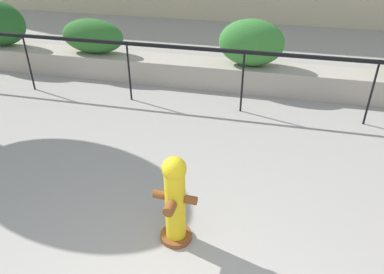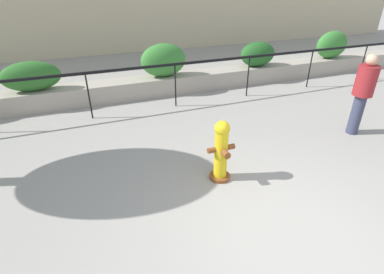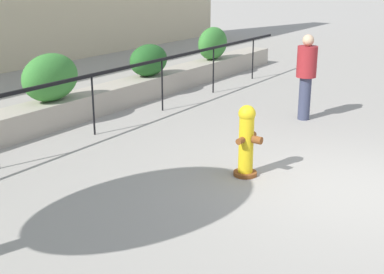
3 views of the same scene
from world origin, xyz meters
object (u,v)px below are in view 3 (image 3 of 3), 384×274
object	(u,v)px
pedestrian	(306,72)
fire_hydrant	(246,140)
hedge_bush_2	(50,77)
hedge_bush_4	(213,43)
hedge_bush_3	(149,60)

from	to	relation	value
pedestrian	fire_hydrant	bearing A→B (deg)	-172.14
hedge_bush_2	hedge_bush_4	size ratio (longest dim) A/B	1.06
hedge_bush_2	fire_hydrant	distance (m)	4.46
pedestrian	hedge_bush_2	bearing A→B (deg)	128.42
hedge_bush_2	hedge_bush_4	xyz separation A→B (m)	(6.06, 0.00, -0.01)
fire_hydrant	pedestrian	bearing A→B (deg)	7.86
hedge_bush_4	hedge_bush_3	bearing A→B (deg)	180.00
hedge_bush_2	fire_hydrant	world-z (taller)	hedge_bush_2
hedge_bush_3	pedestrian	bearing A→B (deg)	-89.34
hedge_bush_4	fire_hydrant	bearing A→B (deg)	-145.25
hedge_bush_3	pedestrian	xyz separation A→B (m)	(0.05, -3.95, 0.11)
hedge_bush_2	hedge_bush_3	world-z (taller)	hedge_bush_2
pedestrian	hedge_bush_4	bearing A→B (deg)	53.49
hedge_bush_4	pedestrian	bearing A→B (deg)	-126.51
hedge_bush_4	pedestrian	world-z (taller)	pedestrian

